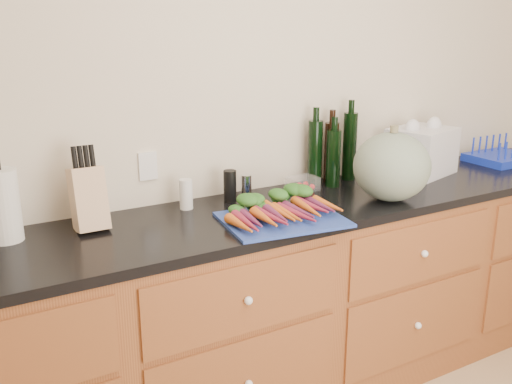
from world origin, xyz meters
TOP-DOWN VIEW (x-y plane):
  - wall_back at (0.00, 1.62)m, footprint 4.10×0.05m
  - cabinets at (0.00, 1.30)m, footprint 3.60×0.64m
  - countertop at (0.00, 1.30)m, footprint 3.64×0.62m
  - cutting_board at (-0.20, 1.14)m, footprint 0.52×0.42m
  - carrots at (-0.20, 1.18)m, footprint 0.46×0.31m
  - squash at (0.37, 1.14)m, footprint 0.34×0.34m
  - paper_towel at (-1.20, 1.46)m, footprint 0.12×0.12m
  - knife_block at (-0.90, 1.44)m, footprint 0.12×0.12m
  - grinder_salt at (-0.48, 1.48)m, footprint 0.06×0.06m
  - grinder_pepper at (-0.26, 1.48)m, footprint 0.06×0.06m
  - canister_chrome at (-0.18, 1.48)m, footprint 0.05×0.05m
  - tomato_box at (0.12, 1.47)m, footprint 0.14×0.11m
  - bottles at (0.32, 1.51)m, footprint 0.28×0.14m
  - grocery_bag at (0.84, 1.42)m, footprint 0.39×0.35m
  - dish_rack at (1.44, 1.38)m, footprint 0.35×0.28m

SIDE VIEW (x-z plane):
  - cabinets at x=0.00m, z-range 0.00..0.90m
  - countertop at x=0.00m, z-range 0.90..0.94m
  - cutting_board at x=-0.20m, z-range 0.94..0.95m
  - tomato_box at x=0.12m, z-range 0.94..1.00m
  - dish_rack at x=1.44m, z-range 0.91..1.05m
  - carrots at x=-0.20m, z-range 0.95..1.01m
  - canister_chrome at x=-0.18m, z-range 0.94..1.05m
  - grinder_salt at x=-0.48m, z-range 0.94..1.07m
  - grinder_pepper at x=-0.26m, z-range 0.94..1.08m
  - knife_block at x=-0.90m, z-range 0.94..1.18m
  - grocery_bag at x=0.84m, z-range 0.94..1.18m
  - paper_towel at x=-1.20m, z-range 0.94..1.21m
  - squash at x=0.37m, z-range 0.94..1.25m
  - bottles at x=0.32m, z-range 0.92..1.27m
  - wall_back at x=0.00m, z-range 0.00..2.60m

